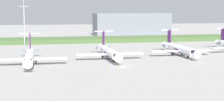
# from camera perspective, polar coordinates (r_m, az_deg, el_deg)

# --- Properties ---
(ground_plane) EXTENTS (500.00, 500.00, 0.00)m
(ground_plane) POSITION_cam_1_polar(r_m,az_deg,el_deg) (134.56, -1.30, -0.51)
(ground_plane) COLOR #9E9B96
(grass_berm) EXTENTS (320.00, 20.00, 2.09)m
(grass_berm) POSITION_cam_1_polar(r_m,az_deg,el_deg) (182.96, -4.03, 1.76)
(grass_berm) COLOR #4C6B38
(grass_berm) RESTS_ON ground
(regional_jet_second) EXTENTS (22.81, 31.00, 9.00)m
(regional_jet_second) POSITION_cam_1_polar(r_m,az_deg,el_deg) (111.66, -13.28, -0.89)
(regional_jet_second) COLOR white
(regional_jet_second) RESTS_ON ground
(regional_jet_third) EXTENTS (22.81, 31.00, 9.00)m
(regional_jet_third) POSITION_cam_1_polar(r_m,az_deg,el_deg) (120.36, -0.53, -0.16)
(regional_jet_third) COLOR white
(regional_jet_third) RESTS_ON ground
(regional_jet_fourth) EXTENTS (22.81, 31.00, 9.00)m
(regional_jet_fourth) POSITION_cam_1_polar(r_m,az_deg,el_deg) (131.90, 10.87, 0.33)
(regional_jet_fourth) COLOR white
(regional_jet_fourth) RESTS_ON ground
(antenna_mast) EXTENTS (4.40, 0.50, 27.88)m
(antenna_mast) POSITION_cam_1_polar(r_m,az_deg,el_deg) (162.65, -14.09, 4.62)
(antenna_mast) COLOR #B2B2B7
(antenna_mast) RESTS_ON ground
(distant_hangar) EXTENTS (46.68, 20.11, 14.26)m
(distant_hangar) POSITION_cam_1_polar(r_m,az_deg,el_deg) (222.51, 3.15, 4.24)
(distant_hangar) COLOR gray
(distant_hangar) RESTS_ON ground
(safety_cone_front_marker) EXTENTS (0.44, 0.44, 0.55)m
(safety_cone_front_marker) POSITION_cam_1_polar(r_m,az_deg,el_deg) (102.99, -0.65, -2.62)
(safety_cone_front_marker) COLOR orange
(safety_cone_front_marker) RESTS_ON ground
(safety_cone_mid_marker) EXTENTS (0.44, 0.44, 0.55)m
(safety_cone_mid_marker) POSITION_cam_1_polar(r_m,az_deg,el_deg) (104.20, 1.12, -2.51)
(safety_cone_mid_marker) COLOR orange
(safety_cone_mid_marker) RESTS_ON ground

